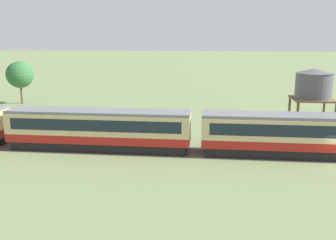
# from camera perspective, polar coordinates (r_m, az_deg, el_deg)

# --- Properties ---
(passenger_train) EXTENTS (94.07, 3.20, 3.96)m
(passenger_train) POSITION_cam_1_polar(r_m,az_deg,el_deg) (35.36, -10.62, -1.24)
(passenger_train) COLOR #AD1E19
(passenger_train) RESTS_ON ground_plane
(railway_track) EXTENTS (158.99, 3.60, 0.04)m
(railway_track) POSITION_cam_1_polar(r_m,az_deg,el_deg) (35.75, -9.34, -4.68)
(railway_track) COLOR #665B51
(railway_track) RESTS_ON ground_plane
(water_tower) EXTENTS (4.47, 4.47, 7.50)m
(water_tower) POSITION_cam_1_polar(r_m,az_deg,el_deg) (42.96, 22.33, 5.22)
(water_tower) COLOR brown
(water_tower) RESTS_ON ground_plane
(yard_tree_2) EXTENTS (4.40, 4.40, 7.09)m
(yard_tree_2) POSITION_cam_1_polar(r_m,az_deg,el_deg) (64.48, -22.68, 6.71)
(yard_tree_2) COLOR brown
(yard_tree_2) RESTS_ON ground_plane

